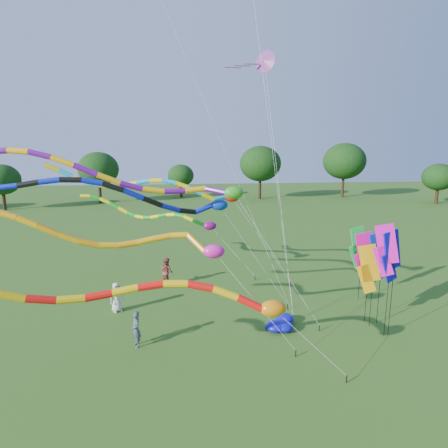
{
  "coord_description": "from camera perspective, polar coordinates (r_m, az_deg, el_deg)",
  "views": [
    {
      "loc": [
        -3.09,
        -13.06,
        8.56
      ],
      "look_at": [
        -0.85,
        5.47,
        4.8
      ],
      "focal_mm": 30.0,
      "sensor_mm": 36.0,
      "label": 1
    }
  ],
  "objects": [
    {
      "name": "ground",
      "position": [
        15.92,
        5.8,
        -21.2
      ],
      "size": [
        160.0,
        160.0,
        0.0
      ],
      "primitive_type": "plane",
      "color": "#265616",
      "rests_on": "ground"
    },
    {
      "name": "tree_ring",
      "position": [
        20.91,
        30.92,
        1.36
      ],
      "size": [
        117.19,
        120.74,
        9.66
      ],
      "color": "#382314",
      "rests_on": "ground"
    },
    {
      "name": "tube_kite_red",
      "position": [
        12.75,
        -13.11,
        -10.45
      ],
      "size": [
        14.81,
        1.49,
        6.11
      ],
      "rotation": [
        0.0,
        0.0,
        0.02
      ],
      "color": "black",
      "rests_on": "ground"
    },
    {
      "name": "tube_kite_orange",
      "position": [
        15.15,
        -15.44,
        -1.99
      ],
      "size": [
        13.24,
        1.38,
        6.95
      ],
      "rotation": [
        0.0,
        0.0,
        -0.11
      ],
      "color": "black",
      "rests_on": "ground"
    },
    {
      "name": "tube_kite_purple",
      "position": [
        16.99,
        -15.85,
        6.99
      ],
      "size": [
        16.85,
        2.12,
        9.26
      ],
      "rotation": [
        0.0,
        0.0,
        -0.11
      ],
      "color": "black",
      "rests_on": "ground"
    },
    {
      "name": "tube_kite_blue",
      "position": [
        17.09,
        -15.27,
        4.16
      ],
      "size": [
        15.29,
        2.55,
        8.1
      ],
      "rotation": [
        0.0,
        0.0,
        0.19
      ],
      "color": "black",
      "rests_on": "ground"
    },
    {
      "name": "tube_kite_cyan",
      "position": [
        22.23,
        -8.89,
        5.45
      ],
      "size": [
        14.29,
        1.46,
        8.23
      ],
      "rotation": [
        0.0,
        0.0,
        -0.02
      ],
      "color": "black",
      "rests_on": "ground"
    },
    {
      "name": "tube_kite_green",
      "position": [
        25.62,
        -9.28,
        1.21
      ],
      "size": [
        11.53,
        3.85,
        5.97
      ],
      "rotation": [
        0.0,
        0.0,
        -0.31
      ],
      "color": "black",
      "rests_on": "ground"
    },
    {
      "name": "delta_kite_high_c",
      "position": [
        22.9,
        6.16,
        23.41
      ],
      "size": [
        3.09,
        5.64,
        14.19
      ],
      "rotation": [
        0.0,
        0.0,
        0.76
      ],
      "color": "black",
      "rests_on": "ground"
    },
    {
      "name": "banner_pole_magenta_a",
      "position": [
        18.24,
        23.4,
        -3.76
      ],
      "size": [
        1.11,
        0.51,
        5.36
      ],
      "rotation": [
        0.0,
        0.0,
        -0.38
      ],
      "color": "black",
      "rests_on": "ground"
    },
    {
      "name": "banner_pole_blue_a",
      "position": [
        19.49,
        22.38,
        -4.63
      ],
      "size": [
        1.16,
        0.24,
        4.74
      ],
      "rotation": [
        0.0,
        0.0,
        0.14
      ],
      "color": "black",
      "rests_on": "ground"
    },
    {
      "name": "banner_pole_blue_b",
      "position": [
        18.48,
        24.12,
        -4.56
      ],
      "size": [
        1.14,
        0.4,
        5.07
      ],
      "rotation": [
        0.0,
        0.0,
        0.28
      ],
      "color": "black",
      "rests_on": "ground"
    },
    {
      "name": "banner_pole_orange",
      "position": [
        19.25,
        21.13,
        -6.42
      ],
      "size": [
        1.14,
        0.36,
        4.18
      ],
      "rotation": [
        0.0,
        0.0,
        -0.25
      ],
      "color": "black",
      "rests_on": "ground"
    },
    {
      "name": "banner_pole_green",
      "position": [
        22.41,
        19.74,
        -3.44
      ],
      "size": [
        1.16,
        0.2,
        4.34
      ],
      "rotation": [
        0.0,
        0.0,
        0.1
      ],
      "color": "black",
      "rests_on": "ground"
    },
    {
      "name": "banner_pole_magenta_b",
      "position": [
        19.54,
        20.64,
        -4.65
      ],
      "size": [
        1.16,
        0.13,
        4.67
      ],
      "rotation": [
        0.0,
        0.0,
        -0.04
      ],
      "color": "black",
      "rests_on": "ground"
    },
    {
      "name": "blue_nylon_heap",
      "position": [
        19.07,
        8.42,
        -14.71
      ],
      "size": [
        1.59,
        1.6,
        0.46
      ],
      "color": "#0D0DB2",
      "rests_on": "ground"
    },
    {
      "name": "person_a",
      "position": [
        21.09,
        -16.01,
        -10.66
      ],
      "size": [
        0.93,
        0.84,
        1.6
      ],
      "primitive_type": "imported",
      "rotation": [
        0.0,
        0.0,
        0.53
      ],
      "color": "beige",
      "rests_on": "ground"
    },
    {
      "name": "person_b",
      "position": [
        17.42,
        -13.26,
        -15.34
      ],
      "size": [
        0.59,
        0.7,
        1.62
      ],
      "primitive_type": "imported",
      "rotation": [
        0.0,
        0.0,
        -1.15
      ],
      "color": "#3D4A56",
      "rests_on": "ground"
    },
    {
      "name": "person_c",
      "position": [
        24.21,
        -8.71,
        -7.17
      ],
      "size": [
        1.07,
        1.12,
        1.82
      ],
      "primitive_type": "imported",
      "rotation": [
        0.0,
        0.0,
        2.18
      ],
      "color": "brown",
      "rests_on": "ground"
    }
  ]
}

